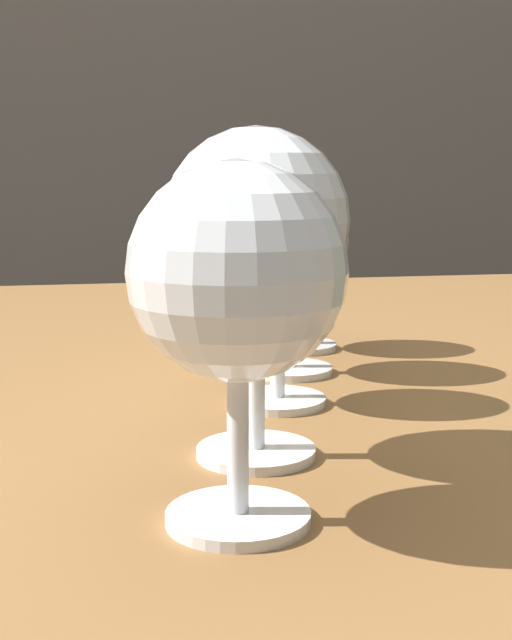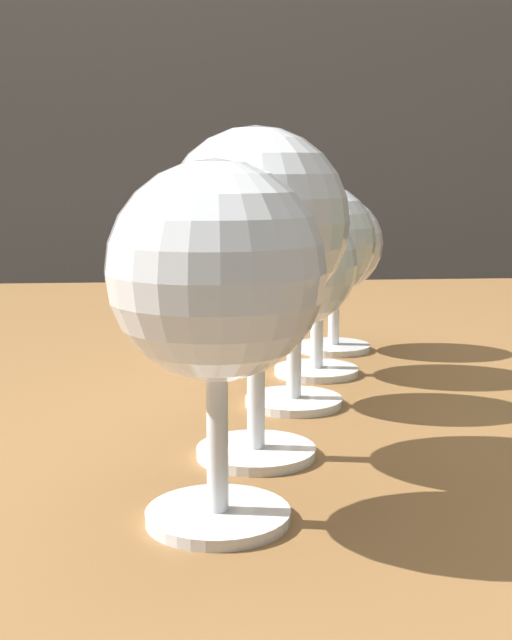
{
  "view_description": "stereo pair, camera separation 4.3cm",
  "coord_description": "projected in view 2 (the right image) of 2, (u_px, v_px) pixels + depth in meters",
  "views": [
    {
      "loc": [
        0.04,
        -0.66,
        0.89
      ],
      "look_at": [
        0.12,
        -0.25,
        0.81
      ],
      "focal_mm": 48.75,
      "sensor_mm": 36.0,
      "label": 1
    },
    {
      "loc": [
        0.08,
        -0.67,
        0.89
      ],
      "look_at": [
        0.12,
        -0.25,
        0.81
      ],
      "focal_mm": 48.75,
      "sensor_mm": 36.0,
      "label": 2
    }
  ],
  "objects": [
    {
      "name": "wine_glass_white",
      "position": [
        318.0,
        244.0,
        0.6
      ],
      "size": [
        0.08,
        0.08,
        0.13
      ],
      "color": "white",
      "rests_on": "dining_table"
    },
    {
      "name": "wine_glass_amber",
      "position": [
        256.0,
        227.0,
        0.42
      ],
      "size": [
        0.09,
        0.09,
        0.16
      ],
      "color": "white",
      "rests_on": "dining_table"
    },
    {
      "name": "wine_glass_pinot",
      "position": [
        335.0,
        247.0,
        0.68
      ],
      "size": [
        0.07,
        0.07,
        0.12
      ],
      "color": "white",
      "rests_on": "dining_table"
    },
    {
      "name": "wine_glass_chardonnay",
      "position": [
        216.0,
        275.0,
        0.34
      ],
      "size": [
        0.09,
        0.09,
        0.15
      ],
      "color": "white",
      "rests_on": "dining_table"
    },
    {
      "name": "dining_table",
      "position": [
        84.0,
        469.0,
        0.69
      ],
      "size": [
        1.29,
        0.89,
        0.74
      ],
      "color": "brown",
      "rests_on": "ground_plane"
    },
    {
      "name": "wine_glass_port",
      "position": [
        295.0,
        271.0,
        0.52
      ],
      "size": [
        0.08,
        0.08,
        0.13
      ],
      "color": "white",
      "rests_on": "dining_table"
    }
  ]
}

